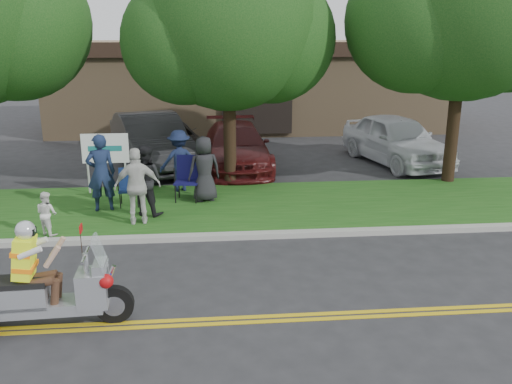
{
  "coord_description": "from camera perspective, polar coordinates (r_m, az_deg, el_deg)",
  "views": [
    {
      "loc": [
        -0.14,
        -8.07,
        4.32
      ],
      "look_at": [
        0.78,
        2.0,
        1.36
      ],
      "focal_mm": 38.0,
      "sensor_mm": 36.0,
      "label": 1
    }
  ],
  "objects": [
    {
      "name": "ground",
      "position": [
        9.16,
        -3.79,
        -11.88
      ],
      "size": [
        120.0,
        120.0,
        0.0
      ],
      "primitive_type": "plane",
      "color": "#28282B",
      "rests_on": "ground"
    },
    {
      "name": "centerline_near",
      "position": [
        8.65,
        -3.68,
        -13.66
      ],
      "size": [
        60.0,
        0.1,
        0.01
      ],
      "primitive_type": "cube",
      "color": "gold",
      "rests_on": "ground"
    },
    {
      "name": "centerline_far",
      "position": [
        8.79,
        -3.71,
        -13.14
      ],
      "size": [
        60.0,
        0.1,
        0.01
      ],
      "primitive_type": "cube",
      "color": "gold",
      "rests_on": "ground"
    },
    {
      "name": "curb",
      "position": [
        11.91,
        -4.2,
        -4.7
      ],
      "size": [
        60.0,
        0.25,
        0.12
      ],
      "primitive_type": "cube",
      "color": "#A8A89E",
      "rests_on": "ground"
    },
    {
      "name": "grass_verge",
      "position": [
        13.94,
        -4.38,
        -1.56
      ],
      "size": [
        60.0,
        4.0,
        0.1
      ],
      "primitive_type": "cube",
      "color": "#184D14",
      "rests_on": "ground"
    },
    {
      "name": "commercial_building",
      "position": [
        27.23,
        -0.7,
        11.43
      ],
      "size": [
        18.0,
        8.2,
        4.0
      ],
      "color": "#9E7F5B",
      "rests_on": "ground"
    },
    {
      "name": "tree_mid",
      "position": [
        15.32,
        -2.73,
        16.71
      ],
      "size": [
        5.88,
        4.8,
        7.05
      ],
      "color": "#332114",
      "rests_on": "ground"
    },
    {
      "name": "tree_right",
      "position": [
        16.75,
        21.31,
        17.67
      ],
      "size": [
        6.86,
        5.6,
        8.07
      ],
      "color": "#332114",
      "rests_on": "ground"
    },
    {
      "name": "business_sign",
      "position": [
        15.24,
        -15.57,
        4.1
      ],
      "size": [
        1.25,
        0.06,
        1.75
      ],
      "color": "silver",
      "rests_on": "ground"
    },
    {
      "name": "trike_scooter",
      "position": [
        8.92,
        -22.21,
        -9.64
      ],
      "size": [
        2.63,
        0.89,
        1.72
      ],
      "rotation": [
        0.0,
        0.0,
        0.05
      ],
      "color": "black",
      "rests_on": "ground"
    },
    {
      "name": "lawn_chair_a",
      "position": [
        14.33,
        -7.21,
        1.78
      ],
      "size": [
        0.7,
        0.72,
        1.16
      ],
      "rotation": [
        0.0,
        0.0,
        -0.15
      ],
      "color": "black",
      "rests_on": "grass_verge"
    },
    {
      "name": "lawn_chair_b",
      "position": [
        14.16,
        -13.24,
        0.78
      ],
      "size": [
        0.54,
        0.55,
        0.95
      ],
      "rotation": [
        0.0,
        0.0,
        0.08
      ],
      "color": "black",
      "rests_on": "grass_verge"
    },
    {
      "name": "spectator_adult_left",
      "position": [
        13.77,
        -16.0,
        1.97
      ],
      "size": [
        0.78,
        0.61,
        1.91
      ],
      "primitive_type": "imported",
      "rotation": [
        0.0,
        0.0,
        3.37
      ],
      "color": "#192646",
      "rests_on": "grass_verge"
    },
    {
      "name": "spectator_adult_mid",
      "position": [
        13.21,
        -11.54,
        1.23
      ],
      "size": [
        1.02,
        0.93,
        1.71
      ],
      "primitive_type": "imported",
      "rotation": [
        0.0,
        0.0,
        2.73
      ],
      "color": "black",
      "rests_on": "grass_verge"
    },
    {
      "name": "spectator_adult_right",
      "position": [
        12.6,
        -12.36,
        0.6
      ],
      "size": [
        1.08,
        0.55,
        1.77
      ],
      "primitive_type": "imported",
      "rotation": [
        0.0,
        0.0,
        3.26
      ],
      "color": "silver",
      "rests_on": "grass_verge"
    },
    {
      "name": "spectator_chair_a",
      "position": [
        15.13,
        -8.07,
        3.29
      ],
      "size": [
        1.22,
        0.88,
        1.7
      ],
      "primitive_type": "imported",
      "rotation": [
        0.0,
        0.0,
        3.39
      ],
      "color": "#192346",
      "rests_on": "grass_verge"
    },
    {
      "name": "spectator_chair_b",
      "position": [
        14.09,
        -5.46,
        2.43
      ],
      "size": [
        0.94,
        0.72,
        1.71
      ],
      "primitive_type": "imported",
      "rotation": [
        0.0,
        0.0,
        3.38
      ],
      "color": "black",
      "rests_on": "grass_verge"
    },
    {
      "name": "child_right",
      "position": [
        12.56,
        -21.18,
        -2.1
      ],
      "size": [
        0.6,
        0.57,
        0.97
      ],
      "primitive_type": "imported",
      "rotation": [
        0.0,
        0.0,
        2.54
      ],
      "color": "white",
      "rests_on": "grass_verge"
    },
    {
      "name": "parked_car_left",
      "position": [
        18.38,
        -10.97,
        5.26
      ],
      "size": [
        3.46,
        5.75,
        1.79
      ],
      "primitive_type": "imported",
      "rotation": [
        0.0,
        0.0,
        0.31
      ],
      "color": "#27272A",
      "rests_on": "ground"
    },
    {
      "name": "parked_car_mid",
      "position": [
        19.29,
        -9.27,
        5.27
      ],
      "size": [
        3.55,
        5.46,
        1.4
      ],
      "primitive_type": "imported",
      "rotation": [
        0.0,
        0.0,
        0.26
      ],
      "color": "black",
      "rests_on": "ground"
    },
    {
      "name": "parked_car_right",
      "position": [
        17.95,
        -2.11,
        4.77
      ],
      "size": [
        2.23,
        5.15,
        1.47
      ],
      "primitive_type": "imported",
      "rotation": [
        0.0,
        0.0,
        0.03
      ],
      "color": "#4B1112",
      "rests_on": "ground"
    },
    {
      "name": "parked_car_far_right",
      "position": [
        19.25,
        14.53,
        5.38
      ],
      "size": [
        3.03,
        5.27,
        1.69
      ],
      "primitive_type": "imported",
      "rotation": [
        0.0,
        0.0,
        0.22
      ],
      "color": "silver",
      "rests_on": "ground"
    }
  ]
}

